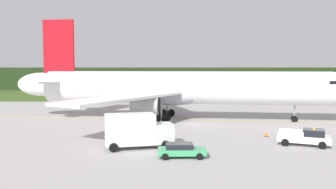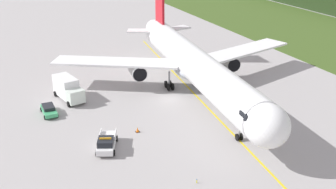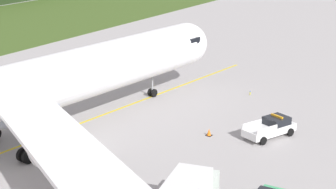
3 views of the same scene
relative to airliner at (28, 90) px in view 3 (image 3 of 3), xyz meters
name	(u,v)px [view 3 (image 3 of 3)]	position (x,y,z in m)	size (l,w,h in m)	color
ground	(80,148)	(1.21, -4.62, -4.92)	(320.00, 320.00, 0.00)	#A19D9C
taxiway_centerline_main	(38,139)	(0.60, -0.06, -4.92)	(69.50, 0.30, 0.01)	yellow
airliner	(28,90)	(0.00, 0.00, 0.00)	(52.88, 43.71, 15.70)	white
ops_pickup_truck	(271,127)	(12.74, -17.89, -4.02)	(5.61, 3.77, 1.94)	white
apron_cone	(209,132)	(9.87, -12.94, -4.59)	(0.54, 0.54, 0.67)	black
taxiway_edge_light_east	(250,93)	(23.44, -10.98, -4.65)	(0.12, 0.12, 0.50)	yellow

